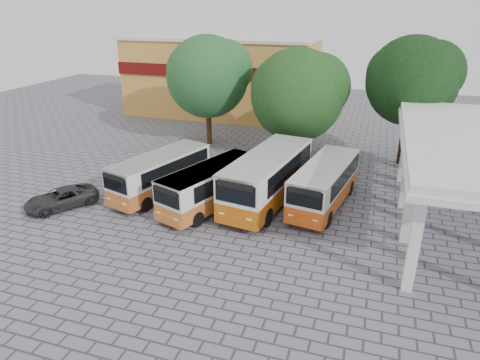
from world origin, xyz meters
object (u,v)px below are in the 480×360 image
(bus_far_right, at_px, (325,182))
(bus_far_left, at_px, (161,172))
(bus_centre_right, at_px, (268,175))
(parked_car, at_px, (61,198))
(bus_centre_left, at_px, (211,184))

(bus_far_right, bearing_deg, bus_far_left, -162.40)
(bus_centre_right, xyz_separation_m, parked_car, (-11.76, -4.50, -1.24))
(bus_centre_left, xyz_separation_m, bus_centre_right, (3.07, 1.68, 0.31))
(bus_far_right, bearing_deg, bus_centre_left, -150.97)
(bus_centre_right, relative_size, parked_car, 2.14)
(bus_centre_left, height_order, bus_centre_right, bus_centre_right)
(bus_far_left, xyz_separation_m, bus_far_right, (10.26, 1.47, 0.04))
(bus_far_left, relative_size, parked_car, 1.83)
(bus_centre_left, bearing_deg, parked_car, -142.33)
(bus_far_left, relative_size, bus_far_right, 0.99)
(bus_far_left, distance_m, bus_centre_right, 6.93)
(parked_car, bearing_deg, bus_far_left, 70.57)
(parked_car, bearing_deg, bus_centre_right, 54.71)
(bus_far_left, height_order, parked_car, bus_far_left)
(bus_centre_right, relative_size, bus_far_right, 1.16)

